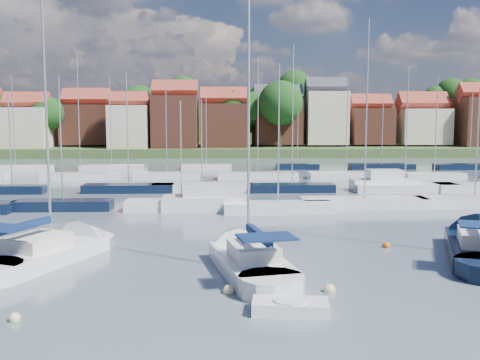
{
  "coord_description": "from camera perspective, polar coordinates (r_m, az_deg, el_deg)",
  "views": [
    {
      "loc": [
        -4.1,
        -23.89,
        7.35
      ],
      "look_at": [
        -2.63,
        14.0,
        3.18
      ],
      "focal_mm": 40.0,
      "sensor_mm": 36.0,
      "label": 1
    }
  ],
  "objects": [
    {
      "name": "sailboat_left",
      "position": [
        30.99,
        -18.42,
        -7.1
      ],
      "size": [
        7.28,
        11.58,
        15.4
      ],
      "rotation": [
        0.0,
        0.0,
        1.16
      ],
      "color": "silver",
      "rests_on": "ground"
    },
    {
      "name": "ground",
      "position": [
        64.45,
        1.45,
        -0.27
      ],
      "size": [
        260.0,
        260.0,
        0.0
      ],
      "primitive_type": "plane",
      "color": "#414E58",
      "rests_on": "ground"
    },
    {
      "name": "buoy_c",
      "position": [
        23.48,
        -1.21,
        -11.97
      ],
      "size": [
        0.52,
        0.52,
        0.52
      ],
      "primitive_type": "sphere",
      "color": "beige",
      "rests_on": "ground"
    },
    {
      "name": "buoy_b",
      "position": [
        22.08,
        -22.89,
        -13.68
      ],
      "size": [
        0.43,
        0.43,
        0.43
      ],
      "primitive_type": "sphere",
      "color": "beige",
      "rests_on": "ground"
    },
    {
      "name": "far_shore_town",
      "position": [
        156.71,
        0.1,
        5.28
      ],
      "size": [
        212.46,
        90.0,
        22.27
      ],
      "color": "#364E27",
      "rests_on": "ground"
    },
    {
      "name": "tender",
      "position": [
        21.21,
        5.39,
        -13.33
      ],
      "size": [
        3.07,
        1.69,
        0.63
      ],
      "rotation": [
        0.0,
        0.0,
        -0.12
      ],
      "color": "silver",
      "rests_on": "ground"
    },
    {
      "name": "buoy_d",
      "position": [
        23.95,
        9.52,
        -11.68
      ],
      "size": [
        0.52,
        0.52,
        0.52
      ],
      "primitive_type": "sphere",
      "color": "beige",
      "rests_on": "ground"
    },
    {
      "name": "sailboat_centre",
      "position": [
        27.5,
        0.49,
        -8.46
      ],
      "size": [
        4.95,
        11.23,
        14.82
      ],
      "rotation": [
        0.0,
        0.0,
        1.77
      ],
      "color": "silver",
      "rests_on": "ground"
    },
    {
      "name": "buoy_e",
      "position": [
        32.68,
        15.34,
        -6.95
      ],
      "size": [
        0.47,
        0.47,
        0.47
      ],
      "primitive_type": "sphere",
      "color": "#D85914",
      "rests_on": "ground"
    },
    {
      "name": "sailboat_navy",
      "position": [
        33.61,
        24.02,
        -6.3
      ],
      "size": [
        7.56,
        13.02,
        17.47
      ],
      "rotation": [
        0.0,
        0.0,
        1.21
      ],
      "color": "black",
      "rests_on": "ground"
    },
    {
      "name": "marina_field",
      "position": [
        59.75,
        3.57,
        -0.38
      ],
      "size": [
        79.62,
        41.41,
        15.93
      ],
      "color": "silver",
      "rests_on": "ground"
    }
  ]
}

